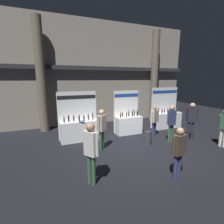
{
  "coord_description": "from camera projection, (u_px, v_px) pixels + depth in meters",
  "views": [
    {
      "loc": [
        -3.52,
        -5.92,
        3.01
      ],
      "look_at": [
        -0.7,
        1.2,
        1.45
      ],
      "focal_mm": 26.42,
      "sensor_mm": 36.0,
      "label": 1
    }
  ],
  "objects": [
    {
      "name": "visitor_3",
      "position": [
        154.0,
        119.0,
        8.55
      ],
      "size": [
        0.55,
        0.37,
        1.62
      ],
      "rotation": [
        0.0,
        0.0,
        0.37
      ],
      "color": "navy",
      "rests_on": "ground_plane"
    },
    {
      "name": "exhibitor_booth_1",
      "position": [
        128.0,
        123.0,
        9.13
      ],
      "size": [
        1.49,
        0.66,
        2.37
      ],
      "color": "white",
      "rests_on": "ground_plane"
    },
    {
      "name": "exhibitor_booth_2",
      "position": [
        166.0,
        118.0,
        10.23
      ],
      "size": [
        1.87,
        0.66,
        2.47
      ],
      "color": "white",
      "rests_on": "ground_plane"
    },
    {
      "name": "trash_bin",
      "position": [
        148.0,
        138.0,
        7.62
      ],
      "size": [
        0.33,
        0.33,
        0.63
      ],
      "color": "#38383D",
      "rests_on": "ground_plane"
    },
    {
      "name": "visitor_1",
      "position": [
        224.0,
        125.0,
        7.21
      ],
      "size": [
        0.34,
        0.49,
        1.71
      ],
      "rotation": [
        0.0,
        0.0,
        1.91
      ],
      "color": "silver",
      "rests_on": "ground_plane"
    },
    {
      "name": "visitor_6",
      "position": [
        179.0,
        149.0,
        4.89
      ],
      "size": [
        0.53,
        0.28,
        1.61
      ],
      "rotation": [
        0.0,
        0.0,
        0.16
      ],
      "color": "navy",
      "rests_on": "ground_plane"
    },
    {
      "name": "hall_colonnade",
      "position": [
        102.0,
        74.0,
        10.95
      ],
      "size": [
        12.7,
        1.1,
        6.64
      ],
      "color": "gray",
      "rests_on": "ground_plane"
    },
    {
      "name": "visitor_2",
      "position": [
        91.0,
        148.0,
        4.59
      ],
      "size": [
        0.38,
        0.47,
        1.84
      ],
      "rotation": [
        0.0,
        0.0,
        5.3
      ],
      "color": "#33563D",
      "rests_on": "ground_plane"
    },
    {
      "name": "visitor_4",
      "position": [
        192.0,
        118.0,
        8.12
      ],
      "size": [
        0.44,
        0.42,
        1.85
      ],
      "rotation": [
        0.0,
        0.0,
        2.45
      ],
      "color": "#23232D",
      "rests_on": "ground_plane"
    },
    {
      "name": "visitor_0",
      "position": [
        171.0,
        120.0,
        7.74
      ],
      "size": [
        0.48,
        0.28,
        1.8
      ],
      "rotation": [
        0.0,
        0.0,
        6.2
      ],
      "color": "#33563D",
      "rests_on": "ground_plane"
    },
    {
      "name": "ground_plane",
      "position": [
        137.0,
        148.0,
        7.27
      ],
      "size": [
        25.41,
        25.41,
        0.0
      ],
      "primitive_type": "plane",
      "color": "black"
    },
    {
      "name": "visitor_7",
      "position": [
        102.0,
        126.0,
        6.89
      ],
      "size": [
        0.44,
        0.42,
        1.76
      ],
      "rotation": [
        0.0,
        0.0,
        0.69
      ],
      "color": "#33563D",
      "rests_on": "ground_plane"
    },
    {
      "name": "exhibitor_booth_0",
      "position": [
        79.0,
        128.0,
        8.07
      ],
      "size": [
        1.92,
        0.71,
        2.39
      ],
      "color": "white",
      "rests_on": "ground_plane"
    }
  ]
}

